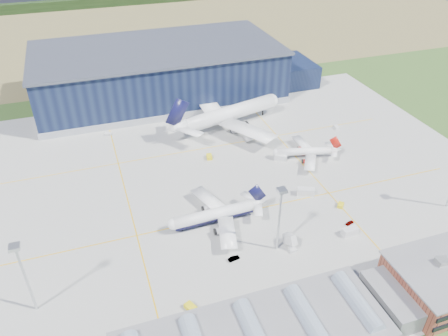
# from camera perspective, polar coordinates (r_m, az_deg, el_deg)

# --- Properties ---
(ground) EXTENTS (600.00, 600.00, 0.00)m
(ground) POSITION_cam_1_polar(r_m,az_deg,el_deg) (156.48, -1.06, -4.08)
(ground) COLOR #375720
(ground) RESTS_ON ground
(apron) EXTENTS (220.00, 160.00, 0.08)m
(apron) POSITION_cam_1_polar(r_m,az_deg,el_deg) (164.15, -2.14, -2.04)
(apron) COLOR #969692
(apron) RESTS_ON ground
(farmland) EXTENTS (600.00, 220.00, 0.01)m
(farmland) POSITION_cam_1_polar(r_m,az_deg,el_deg) (353.32, -12.69, 17.14)
(farmland) COLOR olive
(farmland) RESTS_ON ground
(treeline) EXTENTS (600.00, 8.00, 8.00)m
(treeline) POSITION_cam_1_polar(r_m,az_deg,el_deg) (429.62, -14.39, 20.34)
(treeline) COLOR black
(treeline) RESTS_ON ground
(hangar) EXTENTS (145.00, 62.00, 26.10)m
(hangar) POSITION_cam_1_polar(r_m,az_deg,el_deg) (232.36, -7.83, 12.10)
(hangar) COLOR black
(hangar) RESTS_ON ground
(light_mast_west) EXTENTS (2.60, 2.60, 23.00)m
(light_mast_west) POSITION_cam_1_polar(r_m,az_deg,el_deg) (121.26, -24.88, -11.78)
(light_mast_west) COLOR silver
(light_mast_west) RESTS_ON ground
(light_mast_center) EXTENTS (2.60, 2.60, 23.00)m
(light_mast_center) POSITION_cam_1_polar(r_m,az_deg,el_deg) (128.21, 7.33, -5.46)
(light_mast_center) COLOR silver
(light_mast_center) RESTS_ON ground
(airliner_navy) EXTENTS (36.32, 35.58, 11.47)m
(airliner_navy) POSITION_cam_1_polar(r_m,az_deg,el_deg) (142.78, -1.34, -5.43)
(airliner_navy) COLOR white
(airliner_navy) RESTS_ON ground
(airliner_red) EXTENTS (35.15, 34.72, 9.37)m
(airliner_red) POSITION_cam_1_polar(r_m,az_deg,el_deg) (179.77, 10.44, 2.60)
(airliner_red) COLOR white
(airliner_red) RESTS_ON ground
(airliner_widebody) EXTENTS (74.50, 73.56, 19.95)m
(airliner_widebody) POSITION_cam_1_polar(r_m,az_deg,el_deg) (198.82, 0.81, 8.08)
(airliner_widebody) COLOR white
(airliner_widebody) RESTS_ON ground
(gse_tug_a) EXTENTS (3.38, 4.02, 1.44)m
(gse_tug_a) POSITION_cam_1_polar(r_m,az_deg,el_deg) (121.84, -4.36, -17.72)
(gse_tug_a) COLOR yellow
(gse_tug_a) RESTS_ON ground
(gse_tug_b) EXTENTS (3.33, 3.38, 1.24)m
(gse_tug_b) POSITION_cam_1_polar(r_m,az_deg,el_deg) (158.00, 14.99, -4.72)
(gse_tug_b) COLOR yellow
(gse_tug_b) RESTS_ON ground
(gse_van_a) EXTENTS (6.76, 5.03, 2.70)m
(gse_van_a) POSITION_cam_1_polar(r_m,az_deg,el_deg) (160.43, 10.62, -3.06)
(gse_van_a) COLOR silver
(gse_van_a) RESTS_ON ground
(gse_cart_a) EXTENTS (2.08, 2.95, 1.22)m
(gse_cart_a) POSITION_cam_1_polar(r_m,az_deg,el_deg) (207.22, 14.46, 5.18)
(gse_cart_a) COLOR silver
(gse_cart_a) RESTS_ON ground
(gse_van_b) EXTENTS (5.53, 4.51, 2.31)m
(gse_van_b) POSITION_cam_1_polar(r_m,az_deg,el_deg) (178.68, 7.40, 1.37)
(gse_van_b) COLOR silver
(gse_van_b) RESTS_ON ground
(gse_tug_c) EXTENTS (2.65, 3.72, 1.50)m
(gse_tug_c) POSITION_cam_1_polar(r_m,az_deg,el_deg) (178.47, -1.94, 1.47)
(gse_tug_c) COLOR yellow
(gse_tug_c) RESTS_ON ground
(gse_cart_b) EXTENTS (3.34, 2.95, 1.21)m
(gse_cart_b) POSITION_cam_1_polar(r_m,az_deg,el_deg) (201.79, -14.92, 4.30)
(gse_cart_b) COLOR silver
(gse_cart_b) RESTS_ON ground
(gse_van_c) EXTENTS (5.25, 2.65, 2.48)m
(gse_van_c) POSITION_cam_1_polar(r_m,az_deg,el_deg) (147.04, 16.13, -7.97)
(gse_van_c) COLOR silver
(gse_van_c) RESTS_ON ground
(airstair) EXTENTS (2.84, 5.32, 3.23)m
(airstair) POSITION_cam_1_polar(r_m,az_deg,el_deg) (138.90, 8.53, -9.47)
(airstair) COLOR silver
(airstair) RESTS_ON ground
(car_a) EXTENTS (3.43, 2.18, 1.09)m
(car_a) POSITION_cam_1_polar(r_m,az_deg,el_deg) (151.53, 16.10, -6.87)
(car_a) COLOR #99999E
(car_a) RESTS_ON ground
(car_b) EXTENTS (3.82, 1.90, 1.20)m
(car_b) POSITION_cam_1_polar(r_m,az_deg,el_deg) (133.69, 1.30, -11.72)
(car_b) COLOR #99999E
(car_b) RESTS_ON ground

